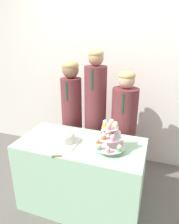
{
  "coord_description": "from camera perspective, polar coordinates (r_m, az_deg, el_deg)",
  "views": [
    {
      "loc": [
        0.66,
        -1.28,
        1.72
      ],
      "look_at": [
        0.08,
        0.35,
        1.08
      ],
      "focal_mm": 32.0,
      "sensor_mm": 36.0,
      "label": 1
    }
  ],
  "objects": [
    {
      "name": "round_cake",
      "position": [
        1.96,
        -6.94,
        -7.25
      ],
      "size": [
        0.25,
        0.25,
        0.11
      ],
      "color": "white",
      "rests_on": "table"
    },
    {
      "name": "table",
      "position": [
        2.19,
        -2.38,
        -17.4
      ],
      "size": [
        1.24,
        0.63,
        0.76
      ],
      "color": "#A8DBB2",
      "rests_on": "ground_plane"
    },
    {
      "name": "wall_back",
      "position": [
        2.83,
        6.11,
        12.76
      ],
      "size": [
        9.0,
        0.06,
        2.7
      ],
      "color": "silver",
      "rests_on": "ground_plane"
    },
    {
      "name": "cupcake_stand",
      "position": [
        1.79,
        5.89,
        -7.01
      ],
      "size": [
        0.28,
        0.28,
        0.3
      ],
      "color": "silver",
      "rests_on": "table"
    },
    {
      "name": "cake_knife",
      "position": [
        1.78,
        -7.62,
        -12.36
      ],
      "size": [
        0.28,
        0.13,
        0.01
      ],
      "rotation": [
        0.0,
        0.0,
        0.4
      ],
      "color": "silver",
      "rests_on": "table"
    },
    {
      "name": "student_1",
      "position": [
        2.43,
        1.64,
        -2.48
      ],
      "size": [
        0.26,
        0.26,
        1.61
      ],
      "color": "brown",
      "rests_on": "ground_plane"
    },
    {
      "name": "student_0",
      "position": [
        2.55,
        -5.0,
        -2.47
      ],
      "size": [
        0.25,
        0.26,
        1.48
      ],
      "color": "brown",
      "rests_on": "ground_plane"
    },
    {
      "name": "student_2",
      "position": [
        2.4,
        9.57,
        -6.08
      ],
      "size": [
        0.29,
        0.3,
        1.39
      ],
      "color": "brown",
      "rests_on": "ground_plane"
    }
  ]
}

